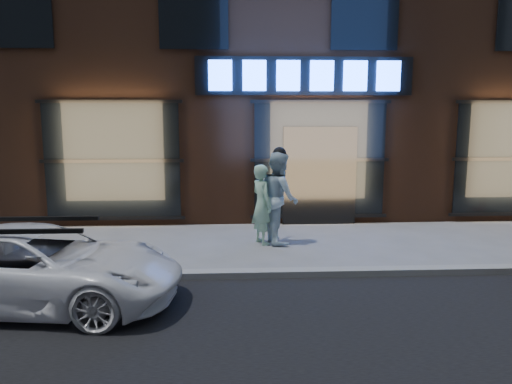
# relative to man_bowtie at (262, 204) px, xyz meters

# --- Properties ---
(ground) EXTENTS (90.00, 90.00, 0.00)m
(ground) POSITION_rel_man_bowtie_xyz_m (1.52, -2.15, -0.84)
(ground) COLOR slate
(ground) RESTS_ON ground
(curb) EXTENTS (60.00, 0.25, 0.12)m
(curb) POSITION_rel_man_bowtie_xyz_m (1.52, -2.15, -0.78)
(curb) COLOR gray
(curb) RESTS_ON ground
(storefront_building) EXTENTS (30.20, 8.28, 10.30)m
(storefront_building) POSITION_rel_man_bowtie_xyz_m (1.52, 5.84, 4.30)
(storefront_building) COLOR #54301E
(storefront_building) RESTS_ON ground
(man_bowtie) EXTENTS (0.62, 0.73, 1.69)m
(man_bowtie) POSITION_rel_man_bowtie_xyz_m (0.00, 0.00, 0.00)
(man_bowtie) COLOR #B1E9C8
(man_bowtie) RESTS_ON ground
(man_cap) EXTENTS (0.89, 1.06, 1.95)m
(man_cap) POSITION_rel_man_bowtie_xyz_m (0.37, 0.11, 0.13)
(man_cap) COLOR white
(man_cap) RESTS_ON ground
(white_suv) EXTENTS (4.33, 2.37, 1.15)m
(white_suv) POSITION_rel_man_bowtie_xyz_m (-3.44, -3.21, -0.27)
(white_suv) COLOR white
(white_suv) RESTS_ON ground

